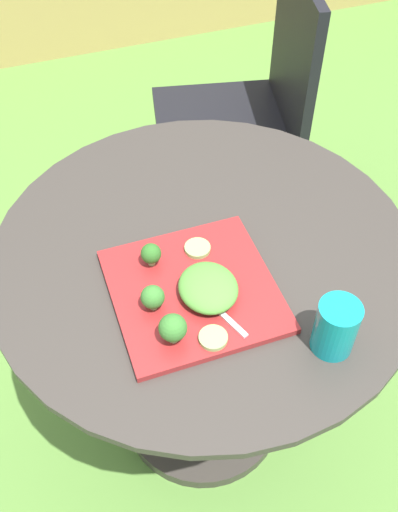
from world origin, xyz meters
name	(u,v)px	position (x,y,z in m)	size (l,w,h in m)	color
ground_plane	(203,412)	(0.00, 0.00, 0.00)	(12.00, 12.00, 0.00)	#568438
patio_table	(203,325)	(0.00, 0.00, 0.44)	(0.86, 0.86, 0.71)	#38332D
patio_chair	(255,99)	(0.42, 0.70, 0.53)	(0.52, 0.52, 0.90)	black
salad_plate	(193,290)	(-0.06, -0.10, 0.72)	(0.30, 0.30, 0.01)	maroon
drinking_glass	(335,329)	(0.13, -0.29, 0.76)	(0.07, 0.07, 0.11)	#0F8C93
fork	(211,304)	(-0.04, -0.15, 0.73)	(0.07, 0.15, 0.00)	silver
lettuce_mound	(208,288)	(-0.04, -0.12, 0.74)	(0.11, 0.12, 0.04)	#519338
broccoli_floret_0	(151,254)	(-0.11, -0.02, 0.75)	(0.04, 0.04, 0.05)	#99B770
broccoli_floret_1	(173,328)	(-0.13, -0.20, 0.76)	(0.05, 0.05, 0.06)	#99B770
broccoli_floret_2	(153,297)	(-0.14, -0.12, 0.75)	(0.04, 0.04, 0.05)	#99B770
cucumber_slice_0	(197,248)	(-0.02, -0.01, 0.73)	(0.05, 0.05, 0.01)	#8EB766
cucumber_slice_1	(213,338)	(-0.06, -0.22, 0.73)	(0.05, 0.05, 0.01)	#8EB766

